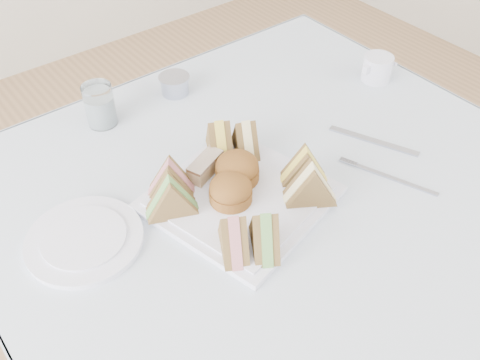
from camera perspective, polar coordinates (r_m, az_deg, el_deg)
table at (r=1.26m, az=4.17°, el=-14.09°), size 0.90×0.90×0.74m
tablecloth at (r=0.96m, az=5.28°, el=-2.01°), size 1.02×1.02×0.01m
serving_plate at (r=0.95m, az=0.00°, el=-1.94°), size 0.34×0.34×0.01m
sandwich_fl_a at (r=0.83m, az=-0.71°, el=-5.70°), size 0.08×0.09×0.08m
sandwich_fl_b at (r=0.84m, az=2.66°, el=-5.39°), size 0.08×0.09×0.08m
sandwich_fr_a at (r=0.95m, az=6.93°, el=1.59°), size 0.09×0.08×0.08m
sandwich_fr_b at (r=0.92m, az=7.59°, el=-0.31°), size 0.10×0.09×0.08m
sandwich_bl_a at (r=0.90m, az=-7.38°, el=-1.63°), size 0.10×0.07×0.08m
sandwich_bl_b at (r=0.93m, az=-7.44°, el=0.37°), size 0.09×0.08×0.07m
sandwich_br_a at (r=1.01m, az=0.59°, el=4.65°), size 0.07×0.09×0.07m
sandwich_br_b at (r=1.01m, az=-2.22°, el=4.54°), size 0.07×0.10×0.08m
scone_left at (r=0.92m, az=-1.01°, el=-1.10°), size 0.09×0.09×0.05m
scone_right at (r=0.96m, az=-0.30°, el=1.21°), size 0.11×0.11×0.05m
pastry_slice at (r=0.97m, az=-3.71°, el=1.40°), size 0.08×0.06×0.04m
side_plate at (r=0.92m, az=-16.26°, el=-6.14°), size 0.23×0.23×0.01m
water_glass at (r=1.14m, az=-14.74°, el=7.74°), size 0.06×0.06×0.09m
tea_strainer at (r=1.21m, az=-6.97°, el=9.98°), size 0.08×0.08×0.04m
knife at (r=1.11m, az=14.03°, el=4.07°), size 0.09×0.17×0.00m
fork at (r=1.03m, az=16.33°, el=0.03°), size 0.06×0.15×0.00m
creamer_jug at (r=1.29m, az=14.42°, el=11.47°), size 0.07×0.07×0.06m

